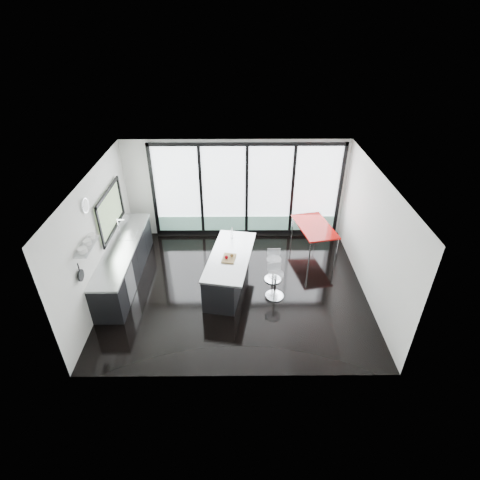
{
  "coord_description": "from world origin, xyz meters",
  "views": [
    {
      "loc": [
        0.05,
        -6.91,
        5.72
      ],
      "look_at": [
        0.1,
        0.3,
        1.15
      ],
      "focal_mm": 28.0,
      "sensor_mm": 36.0,
      "label": 1
    }
  ],
  "objects_px": {
    "island": "(227,270)",
    "bar_stool_far": "(273,269)",
    "bar_stool_near": "(275,285)",
    "red_table": "(313,238)"
  },
  "relations": [
    {
      "from": "bar_stool_far",
      "to": "red_table",
      "type": "bearing_deg",
      "value": 48.6
    },
    {
      "from": "island",
      "to": "bar_stool_far",
      "type": "distance_m",
      "value": 1.12
    },
    {
      "from": "island",
      "to": "bar_stool_far",
      "type": "bearing_deg",
      "value": 9.59
    },
    {
      "from": "island",
      "to": "bar_stool_far",
      "type": "height_order",
      "value": "island"
    },
    {
      "from": "island",
      "to": "bar_stool_near",
      "type": "distance_m",
      "value": 1.17
    },
    {
      "from": "bar_stool_near",
      "to": "red_table",
      "type": "bearing_deg",
      "value": 46.58
    },
    {
      "from": "red_table",
      "to": "bar_stool_near",
      "type": "bearing_deg",
      "value": -122.02
    },
    {
      "from": "bar_stool_far",
      "to": "red_table",
      "type": "relative_size",
      "value": 0.44
    },
    {
      "from": "island",
      "to": "bar_stool_near",
      "type": "xyz_separation_m",
      "value": [
        1.08,
        -0.43,
        -0.12
      ]
    },
    {
      "from": "island",
      "to": "red_table",
      "type": "distance_m",
      "value": 2.71
    }
  ]
}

